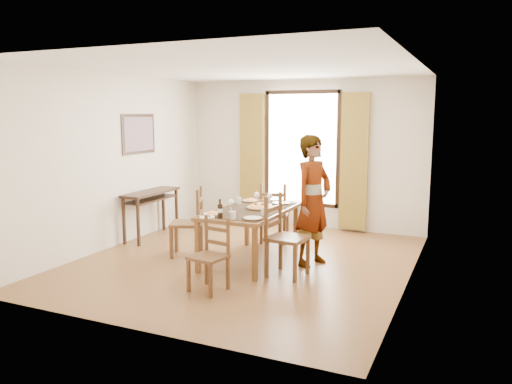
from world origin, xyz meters
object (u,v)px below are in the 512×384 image
at_px(console_table, 151,198).
at_px(dining_table, 250,214).
at_px(man, 313,201).
at_px(pasta_platter, 260,205).

relative_size(console_table, dining_table, 0.73).
xyz_separation_m(console_table, man, (2.95, -0.33, 0.22)).
height_order(dining_table, pasta_platter, pasta_platter).
xyz_separation_m(dining_table, man, (0.85, 0.23, 0.21)).
distance_m(console_table, man, 2.97).
distance_m(console_table, dining_table, 2.17).
distance_m(man, pasta_platter, 0.76).
bearing_deg(dining_table, man, 15.28).
bearing_deg(pasta_platter, console_table, 168.21).
distance_m(dining_table, pasta_platter, 0.19).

